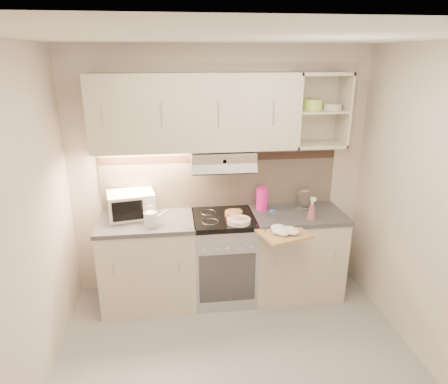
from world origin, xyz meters
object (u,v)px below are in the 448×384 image
Objects in this scene: electric_range at (223,257)px; cutting_board at (283,233)px; microwave at (131,205)px; pink_pitcher at (262,199)px; glass_jar at (303,198)px; spray_bottle at (312,209)px; plate_stack at (239,221)px; watering_can at (151,218)px.

cutting_board is at bearing -38.53° from electric_range.
cutting_board is at bearing -30.60° from microwave.
pink_pitcher reaches higher than cutting_board.
glass_jar is 0.26m from spray_bottle.
plate_stack reaches higher than electric_range.
glass_jar is (0.71, 0.28, 0.09)m from plate_stack.
glass_jar is (0.42, -0.03, -0.00)m from pink_pitcher.
cutting_board is at bearing -33.73° from watering_can.
pink_pitcher is at bearing 47.33° from plate_stack.
pink_pitcher is (1.10, 0.27, 0.04)m from watering_can.
electric_range is at bearing -136.83° from pink_pitcher.
watering_can is at bearing -141.45° from pink_pitcher.
spray_bottle is (0.84, -0.16, 0.54)m from electric_range.
glass_jar is (1.72, -0.01, -0.01)m from microwave.
cutting_board is (-0.34, -0.50, -0.14)m from glass_jar.
cutting_board is at bearing -135.09° from spray_bottle.
watering_can is at bearing -169.15° from electric_range.
microwave reaches higher than plate_stack.
cutting_board is at bearing -29.93° from plate_stack.
watering_can is 1.21m from cutting_board.
cutting_board is (-0.34, -0.23, -0.12)m from spray_bottle.
cutting_board is (0.49, -0.39, 0.42)m from electric_range.
electric_range is 3.92× the size of pink_pitcher.
pink_pitcher reaches higher than plate_stack.
pink_pitcher is 0.55m from cutting_board.
electric_range is 3.88× the size of watering_can.
plate_stack is 0.43m from cutting_board.
electric_range is at bearing 124.60° from cutting_board.
plate_stack is at bearing -55.77° from electric_range.
watering_can is 1.04× the size of plate_stack.
plate_stack is at bearing -26.66° from microwave.
microwave is 1.72m from glass_jar.
cutting_board is (1.38, -0.51, -0.15)m from microwave.
glass_jar is (1.52, 0.24, 0.04)m from watering_can.
electric_range is 2.15× the size of cutting_board.
plate_stack is at bearing 133.20° from cutting_board.
electric_range is at bearing 179.83° from spray_bottle.
glass_jar is 0.53× the size of cutting_board.
plate_stack is (1.01, -0.30, -0.10)m from microwave.
microwave is 2.11× the size of pink_pitcher.
microwave is at bearing 172.54° from electric_range.
glass_jar is (0.83, 0.10, 0.56)m from electric_range.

